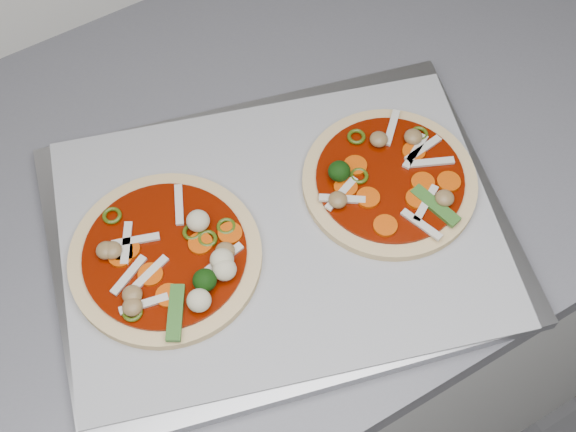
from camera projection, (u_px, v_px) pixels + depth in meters
base_cabinet at (186, 376)px, 1.25m from camera, size 3.60×0.60×0.86m
countertop at (141, 239)px, 0.86m from camera, size 3.60×0.60×0.04m
baking_tray at (280, 234)px, 0.84m from camera, size 0.54×0.45×0.02m
parchment at (280, 230)px, 0.83m from camera, size 0.52×0.45×0.00m
pizza_left at (168, 258)px, 0.80m from camera, size 0.24×0.24×0.03m
pizza_right at (389, 180)px, 0.85m from camera, size 0.20×0.20×0.03m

